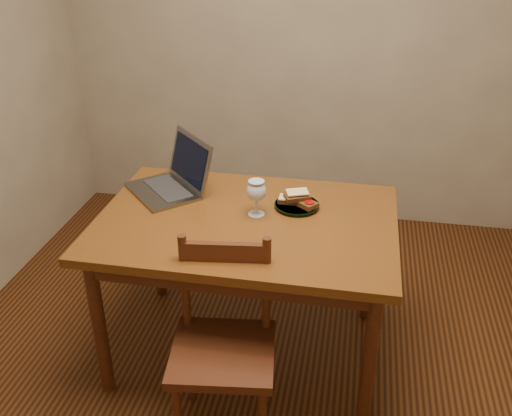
% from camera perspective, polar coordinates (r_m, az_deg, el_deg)
% --- Properties ---
extents(floor, '(3.20, 3.20, 0.02)m').
position_cam_1_polar(floor, '(2.84, 1.00, -15.66)').
color(floor, black).
rests_on(floor, ground).
extents(back_wall, '(3.20, 0.02, 2.60)m').
position_cam_1_polar(back_wall, '(3.71, 5.61, 17.78)').
color(back_wall, gray).
rests_on(back_wall, floor).
extents(table, '(1.30, 0.90, 0.74)m').
position_cam_1_polar(table, '(2.53, -0.98, -2.78)').
color(table, '#46260B').
rests_on(table, floor).
extents(chair, '(0.45, 0.43, 0.43)m').
position_cam_1_polar(chair, '(2.27, -3.31, -12.91)').
color(chair, '#391A0C').
rests_on(chair, floor).
extents(plate, '(0.20, 0.20, 0.02)m').
position_cam_1_polar(plate, '(2.58, 4.09, 0.24)').
color(plate, black).
rests_on(plate, table).
extents(sandwich_cheese, '(0.10, 0.06, 0.03)m').
position_cam_1_polar(sandwich_cheese, '(2.58, 3.39, 0.88)').
color(sandwich_cheese, '#381E0C').
rests_on(sandwich_cheese, plate).
extents(sandwich_tomato, '(0.12, 0.12, 0.03)m').
position_cam_1_polar(sandwich_tomato, '(2.56, 4.95, 0.57)').
color(sandwich_tomato, '#381E0C').
rests_on(sandwich_tomato, plate).
extents(sandwich_top, '(0.13, 0.11, 0.03)m').
position_cam_1_polar(sandwich_top, '(2.57, 4.14, 1.27)').
color(sandwich_top, '#381E0C').
rests_on(sandwich_top, plate).
extents(milk_glass, '(0.09, 0.09, 0.17)m').
position_cam_1_polar(milk_glass, '(2.48, 0.04, 1.01)').
color(milk_glass, white).
rests_on(milk_glass, table).
extents(laptop, '(0.47, 0.47, 0.25)m').
position_cam_1_polar(laptop, '(2.75, -8.08, 3.13)').
color(laptop, slate).
rests_on(laptop, table).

